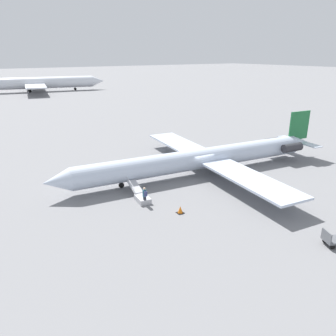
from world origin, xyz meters
TOP-DOWN VIEW (x-y plane):
  - ground_plane at (0.00, 0.00)m, footprint 600.00×600.00m
  - airplane_main at (-0.93, 0.12)m, footprint 34.47×26.84m
  - airplane_taxiing_distant at (-5.10, -98.20)m, footprint 46.70×35.81m
  - boarding_stairs at (9.07, 2.56)m, footprint 1.51×4.11m
  - passenger at (9.31, 3.71)m, footprint 0.37×0.56m
  - traffic_cone_near_stairs at (7.54, 6.85)m, footprint 0.60×0.60m

SIDE VIEW (x-z plane):
  - ground_plane at x=0.00m, z-range 0.00..0.00m
  - traffic_cone_near_stairs at x=7.54m, z-range -0.02..0.64m
  - boarding_stairs at x=9.07m, z-range -0.43..1.15m
  - passenger at x=9.31m, z-range 0.13..1.87m
  - airplane_main at x=-0.93m, z-range -1.24..4.89m
  - airplane_taxiing_distant at x=-5.10m, z-range -2.13..8.40m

